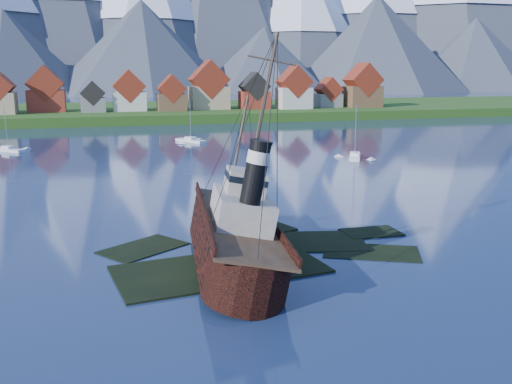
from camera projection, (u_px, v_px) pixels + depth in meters
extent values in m
plane|color=navy|center=(247.00, 260.00, 52.41)|extent=(1400.00, 1400.00, 0.00)
cube|color=black|center=(220.00, 274.00, 49.82)|extent=(19.08, 11.42, 1.00)
cube|color=black|center=(295.00, 246.00, 57.81)|extent=(15.15, 9.76, 1.00)
cube|color=black|center=(245.00, 234.00, 61.47)|extent=(11.45, 9.06, 1.00)
cube|color=black|center=(371.00, 256.00, 54.67)|extent=(10.27, 8.34, 1.00)
cube|color=black|center=(143.00, 252.00, 55.82)|extent=(9.42, 8.68, 1.00)
cube|color=black|center=(371.00, 236.00, 61.08)|extent=(6.00, 4.00, 1.00)
cube|color=#234413|center=(133.00, 116.00, 212.59)|extent=(600.00, 80.00, 3.20)
cube|color=#3F3D38|center=(141.00, 125.00, 176.79)|extent=(600.00, 2.50, 2.00)
cube|color=maroon|center=(47.00, 101.00, 190.49)|extent=(12.00, 8.50, 7.20)
cube|color=maroon|center=(45.00, 83.00, 189.27)|extent=(12.22, 8.67, 12.22)
cube|color=slate|center=(93.00, 105.00, 189.92)|extent=(8.00, 7.00, 4.80)
cube|color=black|center=(93.00, 93.00, 189.10)|extent=(8.15, 7.14, 8.15)
cube|color=beige|center=(129.00, 101.00, 195.68)|extent=(11.00, 9.50, 6.40)
cube|color=maroon|center=(129.00, 86.00, 194.59)|extent=(11.20, 9.69, 11.20)
cube|color=brown|center=(172.00, 102.00, 195.61)|extent=(9.50, 8.00, 5.80)
cube|color=maroon|center=(171.00, 89.00, 194.63)|extent=(9.67, 8.16, 9.67)
cube|color=tan|center=(209.00, 98.00, 203.71)|extent=(13.50, 10.00, 8.00)
cube|color=maroon|center=(209.00, 79.00, 202.35)|extent=(13.75, 10.20, 13.75)
cube|color=maroon|center=(254.00, 100.00, 205.22)|extent=(10.00, 8.50, 6.20)
cube|color=black|center=(254.00, 86.00, 204.18)|extent=(10.18, 8.67, 10.18)
cube|color=beige|center=(294.00, 98.00, 205.88)|extent=(11.50, 9.00, 7.50)
cube|color=maroon|center=(294.00, 82.00, 204.65)|extent=(11.71, 9.18, 11.71)
cube|color=slate|center=(328.00, 100.00, 213.81)|extent=(9.00, 7.50, 5.00)
cube|color=maroon|center=(328.00, 89.00, 212.93)|extent=(9.16, 7.65, 9.16)
cube|color=brown|center=(362.00, 96.00, 214.99)|extent=(12.50, 10.00, 7.80)
cube|color=maroon|center=(363.00, 80.00, 213.69)|extent=(12.73, 10.20, 12.73)
cone|color=#2D333D|center=(144.00, 5.00, 488.09)|extent=(170.00, 170.00, 145.00)
cone|color=#2D333D|center=(301.00, 20.00, 517.07)|extent=(150.00, 150.00, 125.00)
cone|color=#2D333D|center=(368.00, 0.00, 561.29)|extent=(200.00, 200.00, 170.00)
cone|color=#2D333D|center=(488.00, 13.00, 615.88)|extent=(180.00, 180.00, 155.00)
cone|color=#2D333D|center=(6.00, 54.00, 380.95)|extent=(120.00, 120.00, 58.00)
cone|color=#2D333D|center=(143.00, 48.00, 398.71)|extent=(136.00, 136.00, 66.00)
cone|color=#2D333D|center=(264.00, 61.00, 427.50)|extent=(110.00, 110.00, 50.00)
cone|color=#2D333D|center=(376.00, 45.00, 445.34)|extent=(150.00, 150.00, 75.00)
cone|color=#2D333D|center=(474.00, 55.00, 471.19)|extent=(124.00, 124.00, 60.00)
cube|color=black|center=(229.00, 242.00, 50.86)|extent=(6.31, 18.18, 3.79)
cone|color=black|center=(205.00, 211.00, 61.98)|extent=(6.31, 6.31, 6.31)
cylinder|color=black|center=(256.00, 277.00, 42.30)|extent=(6.31, 6.31, 3.79)
cube|color=#4C3826|center=(229.00, 221.00, 50.44)|extent=(6.19, 23.99, 0.23)
cube|color=black|center=(195.00, 219.00, 49.57)|extent=(0.18, 23.24, 0.81)
cube|color=black|center=(261.00, 214.00, 51.14)|extent=(0.18, 23.24, 0.81)
cube|color=#ADA89E|center=(232.00, 210.00, 48.88)|extent=(4.69, 7.67, 2.71)
cube|color=#ADA89E|center=(229.00, 181.00, 49.23)|extent=(3.25, 3.61, 1.98)
cylinder|color=black|center=(240.00, 171.00, 45.25)|extent=(1.71, 1.71, 5.05)
cylinder|color=silver|center=(240.00, 155.00, 44.99)|extent=(1.80, 1.80, 0.99)
cylinder|color=#473828|center=(212.00, 148.00, 56.08)|extent=(0.25, 0.25, 10.82)
cylinder|color=#473828|center=(233.00, 102.00, 46.08)|extent=(0.29, 0.29, 11.73)
cube|color=white|center=(8.00, 151.00, 120.77)|extent=(7.36, 6.63, 1.06)
cube|color=white|center=(8.00, 147.00, 120.59)|extent=(2.83, 2.77, 0.62)
cylinder|color=gray|center=(6.00, 127.00, 119.68)|extent=(0.12, 0.12, 9.18)
cube|color=white|center=(355.00, 158.00, 111.23)|extent=(5.36, 8.02, 1.13)
cube|color=white|center=(355.00, 154.00, 111.05)|extent=(2.57, 2.78, 0.66)
cylinder|color=gray|center=(356.00, 130.00, 110.08)|extent=(0.13, 0.13, 9.76)
cube|color=white|center=(191.00, 142.00, 136.46)|extent=(6.60, 8.71, 1.07)
cube|color=white|center=(191.00, 138.00, 136.28)|extent=(2.98, 3.15, 0.62)
cylinder|color=gray|center=(190.00, 120.00, 135.36)|extent=(0.12, 0.12, 9.24)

